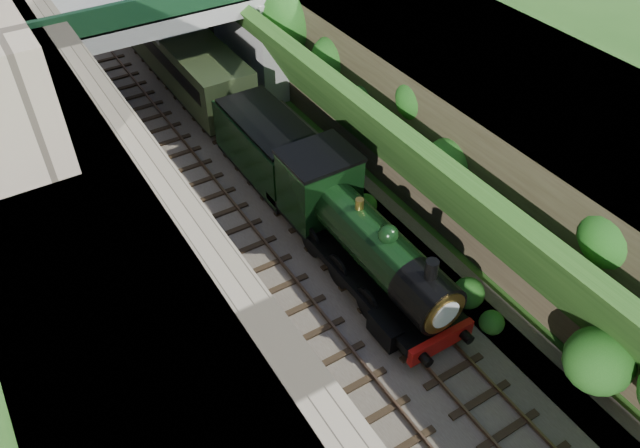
% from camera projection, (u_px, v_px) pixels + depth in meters
% --- Properties ---
extents(ground, '(160.00, 160.00, 0.00)m').
position_uv_depth(ground, '(466.00, 438.00, 19.67)').
color(ground, '#1E4714').
rests_on(ground, ground).
extents(trackbed, '(10.00, 90.00, 0.20)m').
position_uv_depth(trackbed, '(206.00, 135.00, 32.28)').
color(trackbed, '#473F38').
rests_on(trackbed, ground).
extents(retaining_wall, '(1.00, 90.00, 7.00)m').
position_uv_depth(retaining_wall, '(83.00, 107.00, 27.86)').
color(retaining_wall, '#756B56').
rests_on(retaining_wall, ground).
extents(street_plateau_left, '(6.00, 90.00, 7.00)m').
position_uv_depth(street_plateau_left, '(1.00, 130.00, 26.48)').
color(street_plateau_left, '#262628').
rests_on(street_plateau_left, ground).
extents(street_plateau_right, '(8.00, 90.00, 6.25)m').
position_uv_depth(street_plateau_right, '(359.00, 37.00, 34.01)').
color(street_plateau_right, '#262628').
rests_on(street_plateau_right, ground).
extents(embankment_slope, '(4.87, 90.00, 6.53)m').
position_uv_depth(embankment_slope, '(311.00, 80.00, 30.99)').
color(embankment_slope, '#1E4714').
rests_on(embankment_slope, ground).
extents(track_left, '(2.50, 90.00, 0.20)m').
position_uv_depth(track_left, '(169.00, 144.00, 31.40)').
color(track_left, black).
rests_on(track_left, trackbed).
extents(track_right, '(2.50, 90.00, 0.20)m').
position_uv_depth(track_right, '(226.00, 126.00, 32.66)').
color(track_right, black).
rests_on(track_right, trackbed).
extents(road_bridge, '(16.00, 6.40, 7.25)m').
position_uv_depth(road_bridge, '(181.00, 29.00, 32.54)').
color(road_bridge, gray).
rests_on(road_bridge, ground).
extents(tree, '(3.60, 3.80, 6.60)m').
position_uv_depth(tree, '(294.00, 20.00, 32.07)').
color(tree, black).
rests_on(tree, ground).
extents(locomotive, '(3.10, 10.23, 3.83)m').
position_uv_depth(locomotive, '(360.00, 238.00, 23.80)').
color(locomotive, black).
rests_on(locomotive, trackbed).
extents(tender, '(2.70, 6.00, 3.05)m').
position_uv_depth(tender, '(269.00, 150.00, 28.65)').
color(tender, black).
rests_on(tender, trackbed).
extents(coach_front, '(2.90, 18.00, 3.70)m').
position_uv_depth(coach_front, '(166.00, 38.00, 36.35)').
color(coach_front, black).
rests_on(coach_front, trackbed).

